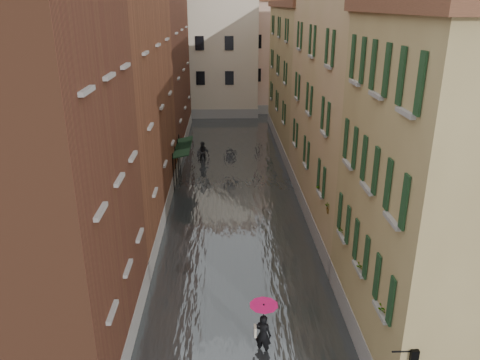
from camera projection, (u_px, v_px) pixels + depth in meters
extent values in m
plane|color=#4F4F52|center=(242.00, 313.00, 18.98)|extent=(120.00, 120.00, 0.00)
cube|color=#43474A|center=(234.00, 191.00, 31.09)|extent=(10.00, 60.00, 0.20)
cube|color=brown|center=(21.00, 183.00, 14.58)|extent=(6.00, 8.00, 13.00)
cube|color=brown|center=(105.00, 114.00, 24.95)|extent=(6.00, 14.00, 12.50)
cube|color=brown|center=(146.00, 65.00, 38.71)|extent=(6.00, 16.00, 14.00)
cube|color=olive|center=(458.00, 199.00, 15.30)|extent=(6.00, 8.00, 11.50)
cube|color=tan|center=(364.00, 107.00, 25.32)|extent=(6.00, 14.00, 13.00)
cube|color=olive|center=(313.00, 79.00, 39.61)|extent=(6.00, 16.00, 11.50)
cube|color=beige|center=(202.00, 54.00, 52.10)|extent=(12.00, 9.00, 13.00)
cube|color=#D2AB94|center=(280.00, 56.00, 54.45)|extent=(10.00, 9.00, 12.00)
cube|color=black|center=(182.00, 149.00, 31.52)|extent=(1.09, 3.36, 0.31)
cylinder|color=black|center=(173.00, 174.00, 30.34)|extent=(0.06, 0.06, 2.80)
cylinder|color=black|center=(178.00, 158.00, 33.48)|extent=(0.06, 0.06, 2.80)
cube|color=black|center=(184.00, 143.00, 32.82)|extent=(1.09, 3.02, 0.31)
cylinder|color=black|center=(176.00, 166.00, 31.80)|extent=(0.06, 0.06, 2.80)
cylinder|color=black|center=(180.00, 153.00, 34.62)|extent=(0.06, 0.06, 2.80)
cylinder|color=black|center=(403.00, 352.00, 12.40)|extent=(0.60, 0.05, 0.05)
cube|color=black|center=(414.00, 354.00, 12.45)|extent=(0.22, 0.22, 0.35)
cube|color=beige|center=(414.00, 354.00, 12.45)|extent=(0.14, 0.14, 0.24)
cube|color=brown|center=(386.00, 313.00, 13.85)|extent=(0.22, 0.85, 0.18)
imported|color=#265926|center=(388.00, 301.00, 13.70)|extent=(0.59, 0.51, 0.66)
cube|color=brown|center=(364.00, 270.00, 16.08)|extent=(0.22, 0.85, 0.18)
imported|color=#265926|center=(365.00, 260.00, 15.93)|extent=(0.59, 0.51, 0.66)
cube|color=brown|center=(344.00, 234.00, 18.61)|extent=(0.22, 0.85, 0.18)
imported|color=#265926|center=(345.00, 225.00, 18.46)|extent=(0.59, 0.51, 0.66)
cube|color=brown|center=(331.00, 208.00, 20.95)|extent=(0.22, 0.85, 0.18)
imported|color=#265926|center=(332.00, 200.00, 20.80)|extent=(0.59, 0.51, 0.66)
cube|color=brown|center=(321.00, 191.00, 22.96)|extent=(0.22, 0.85, 0.18)
imported|color=#265926|center=(322.00, 183.00, 22.81)|extent=(0.59, 0.51, 0.66)
imported|color=black|center=(263.00, 335.00, 16.48)|extent=(0.70, 0.60, 1.63)
cube|color=beige|center=(255.00, 331.00, 16.47)|extent=(0.08, 0.30, 0.38)
cylinder|color=black|center=(263.00, 322.00, 16.29)|extent=(0.02, 0.02, 1.00)
cone|color=#CE0D56|center=(264.00, 308.00, 16.09)|extent=(1.01, 1.01, 0.28)
imported|color=black|center=(203.00, 152.00, 36.64)|extent=(0.81, 0.63, 1.67)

